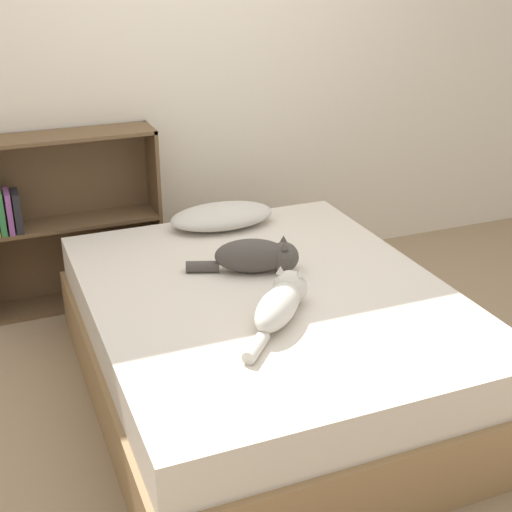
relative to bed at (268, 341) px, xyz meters
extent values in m
plane|color=#997F60|center=(0.00, 0.00, -0.25)|extent=(8.00, 8.00, 0.00)
cube|color=silver|center=(0.00, 1.38, 1.00)|extent=(8.00, 0.06, 2.50)
cube|color=#99754C|center=(0.00, 0.00, -0.10)|extent=(1.55, 1.93, 0.31)
cube|color=beige|center=(0.00, 0.00, 0.16)|extent=(1.51, 1.87, 0.20)
ellipsoid|color=beige|center=(0.06, 0.78, 0.32)|extent=(0.56, 0.31, 0.12)
ellipsoid|color=beige|center=(-0.07, -0.27, 0.33)|extent=(0.36, 0.38, 0.13)
sphere|color=beige|center=(0.03, -0.15, 0.33)|extent=(0.15, 0.15, 0.15)
cone|color=beige|center=(0.00, -0.12, 0.41)|extent=(0.04, 0.04, 0.03)
cone|color=beige|center=(0.06, -0.18, 0.41)|extent=(0.04, 0.04, 0.03)
cylinder|color=beige|center=(-0.25, -0.46, 0.29)|extent=(0.15, 0.16, 0.05)
ellipsoid|color=#47423D|center=(0.00, 0.20, 0.34)|extent=(0.37, 0.26, 0.16)
sphere|color=#47423D|center=(0.14, 0.15, 0.33)|extent=(0.14, 0.14, 0.14)
cone|color=#47423D|center=(0.15, 0.18, 0.40)|extent=(0.04, 0.04, 0.03)
cone|color=#47423D|center=(0.12, 0.11, 0.40)|extent=(0.04, 0.04, 0.03)
cylinder|color=#47423D|center=(-0.21, 0.28, 0.29)|extent=(0.16, 0.10, 0.05)
cube|color=brown|center=(-0.19, 1.21, 0.24)|extent=(0.02, 0.26, 0.98)
cube|color=brown|center=(-0.66, 1.21, -0.24)|extent=(0.97, 0.26, 0.02)
cube|color=brown|center=(-0.66, 1.21, 0.72)|extent=(0.97, 0.26, 0.02)
cube|color=brown|center=(-0.66, 1.21, 0.24)|extent=(0.93, 0.26, 0.02)
cube|color=brown|center=(-0.66, 1.33, 0.24)|extent=(0.97, 0.02, 0.98)
cube|color=#337F47|center=(-1.02, 1.17, 0.36)|extent=(0.03, 0.16, 0.23)
cube|color=#8C4C99|center=(-0.98, 1.17, 0.36)|extent=(0.03, 0.16, 0.22)
cube|color=#232328|center=(-0.94, 1.17, 0.35)|extent=(0.04, 0.16, 0.21)
camera|label=1|loc=(-1.09, -2.54, 1.65)|focal=50.00mm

